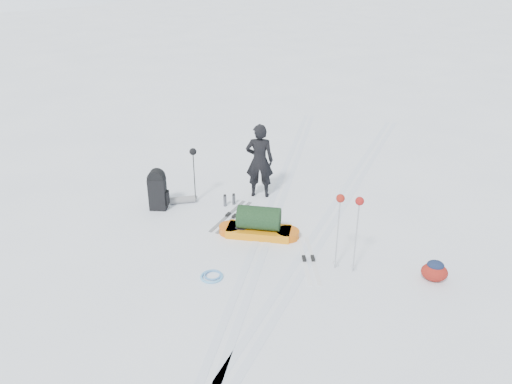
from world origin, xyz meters
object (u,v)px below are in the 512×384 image
Objects in this scene: pulk_sled at (259,225)px; ski_poles_black at (193,158)px; expedition_rucksack at (161,190)px; skier at (260,161)px.

pulk_sled is 1.30× the size of ski_poles_black.
expedition_rucksack reaches higher than pulk_sled.
skier is 1.05× the size of pulk_sled.
pulk_sled is at bearing 93.68° from skier.
skier is 2.46m from expedition_rucksack.
pulk_sled is at bearing -20.00° from ski_poles_black.
ski_poles_black reaches higher than expedition_rucksack.
expedition_rucksack is at bearing 21.06° from skier.
expedition_rucksack is at bearing 160.89° from pulk_sled.
ski_poles_black is at bearing 30.16° from expedition_rucksack.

